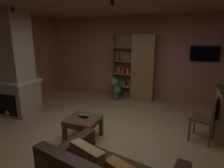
{
  "coord_description": "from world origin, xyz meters",
  "views": [
    {
      "loc": [
        1.32,
        -3.12,
        1.98
      ],
      "look_at": [
        0.0,
        0.4,
        1.05
      ],
      "focal_mm": 29.91,
      "sensor_mm": 36.0,
      "label": 1
    }
  ],
  "objects_px": {
    "stone_fireplace": "(14,69)",
    "dining_chair": "(208,116)",
    "table_book_2": "(86,115)",
    "coffee_table": "(83,122)",
    "wall_mounted_tv": "(205,54)",
    "table_book_1": "(81,115)",
    "bookshelf_cabinet": "(140,68)",
    "table_book_0": "(84,117)",
    "potted_floor_plant": "(116,88)"
  },
  "relations": [
    {
      "from": "table_book_1",
      "to": "dining_chair",
      "type": "distance_m",
      "value": 2.45
    },
    {
      "from": "table_book_1",
      "to": "bookshelf_cabinet",
      "type": "bearing_deg",
      "value": 78.34
    },
    {
      "from": "table_book_1",
      "to": "table_book_2",
      "type": "relative_size",
      "value": 0.85
    },
    {
      "from": "potted_floor_plant",
      "to": "wall_mounted_tv",
      "type": "relative_size",
      "value": 0.94
    },
    {
      "from": "stone_fireplace",
      "to": "table_book_1",
      "type": "height_order",
      "value": "stone_fireplace"
    },
    {
      "from": "table_book_0",
      "to": "coffee_table",
      "type": "bearing_deg",
      "value": -87.78
    },
    {
      "from": "bookshelf_cabinet",
      "to": "table_book_1",
      "type": "relative_size",
      "value": 18.45
    },
    {
      "from": "bookshelf_cabinet",
      "to": "table_book_1",
      "type": "height_order",
      "value": "bookshelf_cabinet"
    },
    {
      "from": "table_book_2",
      "to": "dining_chair",
      "type": "height_order",
      "value": "dining_chair"
    },
    {
      "from": "table_book_1",
      "to": "dining_chair",
      "type": "relative_size",
      "value": 0.12
    },
    {
      "from": "table_book_1",
      "to": "dining_chair",
      "type": "bearing_deg",
      "value": 16.44
    },
    {
      "from": "bookshelf_cabinet",
      "to": "coffee_table",
      "type": "xyz_separation_m",
      "value": [
        -0.51,
        -2.86,
        -0.68
      ]
    },
    {
      "from": "wall_mounted_tv",
      "to": "dining_chair",
      "type": "bearing_deg",
      "value": -91.12
    },
    {
      "from": "stone_fireplace",
      "to": "wall_mounted_tv",
      "type": "xyz_separation_m",
      "value": [
        4.61,
        2.49,
        0.33
      ]
    },
    {
      "from": "coffee_table",
      "to": "dining_chair",
      "type": "bearing_deg",
      "value": 18.12
    },
    {
      "from": "table_book_2",
      "to": "coffee_table",
      "type": "bearing_deg",
      "value": -141.93
    },
    {
      "from": "bookshelf_cabinet",
      "to": "coffee_table",
      "type": "height_order",
      "value": "bookshelf_cabinet"
    },
    {
      "from": "table_book_2",
      "to": "wall_mounted_tv",
      "type": "distance_m",
      "value": 3.94
    },
    {
      "from": "bookshelf_cabinet",
      "to": "coffee_table",
      "type": "relative_size",
      "value": 3.37
    },
    {
      "from": "table_book_1",
      "to": "dining_chair",
      "type": "height_order",
      "value": "dining_chair"
    },
    {
      "from": "table_book_0",
      "to": "dining_chair",
      "type": "distance_m",
      "value": 2.39
    },
    {
      "from": "coffee_table",
      "to": "wall_mounted_tv",
      "type": "bearing_deg",
      "value": 52.83
    },
    {
      "from": "table_book_2",
      "to": "dining_chair",
      "type": "distance_m",
      "value": 2.35
    },
    {
      "from": "wall_mounted_tv",
      "to": "stone_fireplace",
      "type": "bearing_deg",
      "value": -151.62
    },
    {
      "from": "table_book_0",
      "to": "table_book_1",
      "type": "xyz_separation_m",
      "value": [
        -0.07,
        0.03,
        0.02
      ]
    },
    {
      "from": "table_book_1",
      "to": "potted_floor_plant",
      "type": "xyz_separation_m",
      "value": [
        -0.15,
        2.51,
        -0.09
      ]
    },
    {
      "from": "stone_fireplace",
      "to": "table_book_0",
      "type": "relative_size",
      "value": 23.75
    },
    {
      "from": "bookshelf_cabinet",
      "to": "table_book_2",
      "type": "height_order",
      "value": "bookshelf_cabinet"
    },
    {
      "from": "wall_mounted_tv",
      "to": "coffee_table",
      "type": "bearing_deg",
      "value": -127.17
    },
    {
      "from": "stone_fireplace",
      "to": "dining_chair",
      "type": "distance_m",
      "value": 4.62
    },
    {
      "from": "bookshelf_cabinet",
      "to": "table_book_1",
      "type": "bearing_deg",
      "value": -101.66
    },
    {
      "from": "table_book_1",
      "to": "wall_mounted_tv",
      "type": "bearing_deg",
      "value": 51.51
    },
    {
      "from": "table_book_1",
      "to": "table_book_2",
      "type": "height_order",
      "value": "table_book_2"
    },
    {
      "from": "coffee_table",
      "to": "dining_chair",
      "type": "xyz_separation_m",
      "value": [
        2.28,
        0.75,
        0.17
      ]
    },
    {
      "from": "table_book_2",
      "to": "wall_mounted_tv",
      "type": "height_order",
      "value": "wall_mounted_tv"
    },
    {
      "from": "potted_floor_plant",
      "to": "stone_fireplace",
      "type": "bearing_deg",
      "value": -136.14
    },
    {
      "from": "table_book_0",
      "to": "dining_chair",
      "type": "relative_size",
      "value": 0.12
    },
    {
      "from": "table_book_0",
      "to": "dining_chair",
      "type": "height_order",
      "value": "dining_chair"
    },
    {
      "from": "bookshelf_cabinet",
      "to": "table_book_0",
      "type": "bearing_deg",
      "value": -100.17
    },
    {
      "from": "coffee_table",
      "to": "wall_mounted_tv",
      "type": "relative_size",
      "value": 0.79
    },
    {
      "from": "potted_floor_plant",
      "to": "table_book_0",
      "type": "bearing_deg",
      "value": -85.0
    },
    {
      "from": "coffee_table",
      "to": "table_book_2",
      "type": "height_order",
      "value": "table_book_2"
    },
    {
      "from": "table_book_0",
      "to": "table_book_2",
      "type": "relative_size",
      "value": 0.84
    },
    {
      "from": "table_book_2",
      "to": "potted_floor_plant",
      "type": "bearing_deg",
      "value": 95.92
    },
    {
      "from": "coffee_table",
      "to": "wall_mounted_tv",
      "type": "distance_m",
      "value": 4.02
    },
    {
      "from": "table_book_1",
      "to": "potted_floor_plant",
      "type": "height_order",
      "value": "potted_floor_plant"
    },
    {
      "from": "bookshelf_cabinet",
      "to": "wall_mounted_tv",
      "type": "relative_size",
      "value": 2.66
    },
    {
      "from": "stone_fireplace",
      "to": "dining_chair",
      "type": "xyz_separation_m",
      "value": [
        4.56,
        0.17,
        -0.67
      ]
    },
    {
      "from": "table_book_1",
      "to": "wall_mounted_tv",
      "type": "xyz_separation_m",
      "value": [
        2.4,
        3.01,
        1.05
      ]
    },
    {
      "from": "stone_fireplace",
      "to": "table_book_2",
      "type": "bearing_deg",
      "value": -13.24
    }
  ]
}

